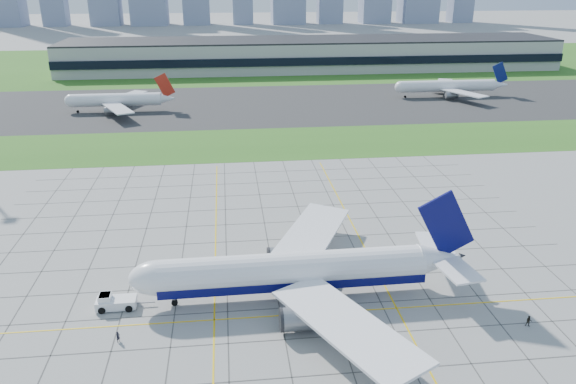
% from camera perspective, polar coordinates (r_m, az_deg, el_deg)
% --- Properties ---
extents(ground, '(1400.00, 1400.00, 0.00)m').
position_cam_1_polar(ground, '(88.51, -0.87, -11.73)').
color(ground, gray).
rests_on(ground, ground).
extents(grass_median, '(700.00, 35.00, 0.04)m').
position_cam_1_polar(grass_median, '(170.94, -3.84, 4.89)').
color(grass_median, '#2D5F1B').
rests_on(grass_median, ground).
extents(asphalt_taxiway, '(700.00, 75.00, 0.04)m').
position_cam_1_polar(asphalt_taxiway, '(224.20, -4.55, 8.85)').
color(asphalt_taxiway, '#383838').
rests_on(asphalt_taxiway, ground).
extents(grass_far, '(700.00, 145.00, 0.04)m').
position_cam_1_polar(grass_far, '(332.43, -5.29, 12.91)').
color(grass_far, '#2D5F1B').
rests_on(grass_far, ground).
extents(apron_markings, '(120.00, 130.00, 0.03)m').
position_cam_1_polar(apron_markings, '(97.97, -1.26, -8.19)').
color(apron_markings, '#474744').
rests_on(apron_markings, ground).
extents(terminal, '(260.00, 43.00, 15.80)m').
position_cam_1_polar(terminal, '(309.97, 2.41, 13.84)').
color(terminal, '#B7B7B2').
rests_on(terminal, ground).
extents(airliner, '(54.54, 55.28, 17.17)m').
position_cam_1_polar(airliner, '(88.84, 0.72, -8.05)').
color(airliner, white).
rests_on(airliner, ground).
extents(pushback_tug, '(8.86, 3.19, 2.46)m').
position_cam_1_polar(pushback_tug, '(91.98, -17.23, -10.61)').
color(pushback_tug, white).
rests_on(pushback_tug, ground).
extents(crew_near, '(0.69, 0.71, 1.65)m').
position_cam_1_polar(crew_near, '(84.52, -16.88, -13.89)').
color(crew_near, black).
rests_on(crew_near, ground).
extents(crew_far, '(1.02, 0.92, 1.73)m').
position_cam_1_polar(crew_far, '(91.19, 23.27, -11.96)').
color(crew_far, black).
rests_on(crew_far, ground).
extents(distant_jet_1, '(38.04, 42.66, 14.08)m').
position_cam_1_polar(distant_jet_1, '(220.22, -16.89, 8.96)').
color(distant_jet_1, white).
rests_on(distant_jet_1, ground).
extents(distant_jet_2, '(46.12, 42.66, 14.08)m').
position_cam_1_polar(distant_jet_2, '(246.97, 16.01, 10.32)').
color(distant_jet_2, white).
rests_on(distant_jet_2, ground).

